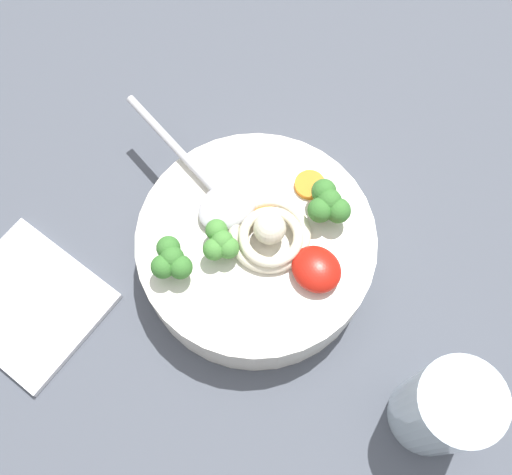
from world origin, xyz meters
TOP-DOWN VIEW (x-y plane):
  - table_slab at (0.00, 0.00)cm, footprint 90.55×90.55cm
  - soup_bowl at (1.13, -3.69)cm, footprint 21.72×21.72cm
  - noodle_pile at (2.01, -2.85)cm, footprint 8.13×7.97cm
  - soup_spoon at (-4.05, -3.41)cm, footprint 17.36×6.23cm
  - chili_sauce_dollop at (7.13, -2.26)cm, footprint 4.51×4.06cm
  - broccoli_floret_beside_noodles at (-1.75, -10.86)cm, footprint 4.07×3.50cm
  - broccoli_floret_near_spoon at (-0.24, -6.74)cm, footprint 3.82×3.28cm
  - broccoli_floret_beside_chili at (3.79, 2.46)cm, footprint 4.39×3.78cm
  - carrot_slice_front at (-0.14, -1.73)cm, footprint 2.28×2.28cm
  - carrot_slice_center at (0.86, 3.44)cm, footprint 2.85×2.85cm
  - drinking_glass at (22.23, -3.01)cm, footprint 6.87×6.87cm
  - folded_napkin at (-10.47, -22.41)cm, footprint 15.00×13.70cm

SIDE VIEW (x-z plane):
  - table_slab at x=0.00cm, z-range 0.00..3.12cm
  - folded_napkin at x=-10.47cm, z-range 3.12..3.92cm
  - soup_bowl at x=1.13cm, z-range 3.21..8.84cm
  - drinking_glass at x=22.23cm, z-range 3.12..13.81cm
  - carrot_slice_center at x=0.86cm, z-range 8.74..9.32cm
  - carrot_slice_front at x=-0.14cm, z-range 8.74..9.38cm
  - soup_spoon at x=-4.05cm, z-range 8.74..10.34cm
  - chili_sauce_dollop at x=7.13cm, z-range 8.74..10.77cm
  - noodle_pile at x=2.01cm, z-range 8.13..11.40cm
  - broccoli_floret_near_spoon at x=-0.24cm, z-range 9.13..12.14cm
  - broccoli_floret_beside_noodles at x=-1.75cm, z-range 9.15..12.37cm
  - broccoli_floret_beside_chili at x=3.79cm, z-range 9.18..12.66cm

